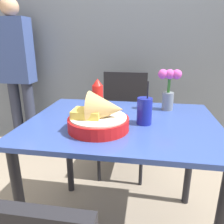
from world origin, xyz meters
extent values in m
cube|color=slate|center=(0.00, 1.23, 1.30)|extent=(7.00, 0.06, 2.60)
cube|color=#334C9E|center=(0.00, 0.00, 0.75)|extent=(1.03, 0.79, 0.02)
cylinder|color=black|center=(-0.45, -0.34, 0.37)|extent=(0.05, 0.05, 0.74)
cylinder|color=black|center=(-0.45, 0.34, 0.37)|extent=(0.05, 0.05, 0.74)
cylinder|color=black|center=(0.45, 0.34, 0.37)|extent=(0.05, 0.05, 0.74)
cylinder|color=black|center=(-0.25, 0.50, 0.21)|extent=(0.03, 0.03, 0.43)
cylinder|color=black|center=(0.11, 0.50, 0.21)|extent=(0.03, 0.03, 0.43)
cylinder|color=black|center=(-0.25, 0.86, 0.21)|extent=(0.03, 0.03, 0.43)
cylinder|color=black|center=(0.11, 0.86, 0.21)|extent=(0.03, 0.03, 0.43)
cube|color=black|center=(-0.07, 0.68, 0.44)|extent=(0.40, 0.40, 0.02)
cube|color=black|center=(-0.07, 0.86, 0.68)|extent=(0.40, 0.03, 0.46)
cylinder|color=red|center=(-0.10, -0.14, 0.79)|extent=(0.30, 0.30, 0.06)
cylinder|color=white|center=(-0.10, -0.14, 0.83)|extent=(0.27, 0.27, 0.01)
cone|color=tan|center=(-0.06, -0.14, 0.87)|extent=(0.16, 0.16, 0.16)
cube|color=#E5C14C|center=(-0.15, -0.16, 0.84)|extent=(0.13, 0.11, 0.04)
cylinder|color=red|center=(-0.15, 0.08, 0.85)|extent=(0.06, 0.06, 0.18)
cone|color=red|center=(-0.15, 0.08, 0.96)|extent=(0.06, 0.06, 0.04)
cylinder|color=#192399|center=(0.12, -0.03, 0.83)|extent=(0.08, 0.08, 0.14)
cylinder|color=black|center=(0.12, -0.03, 0.82)|extent=(0.07, 0.07, 0.11)
cylinder|color=black|center=(0.13, -0.03, 0.89)|extent=(0.01, 0.07, 0.20)
cylinder|color=gray|center=(0.26, 0.24, 0.82)|extent=(0.07, 0.07, 0.11)
cylinder|color=#33722D|center=(0.26, 0.24, 0.92)|extent=(0.02, 0.02, 0.10)
sphere|color=#D14CB2|center=(0.26, 0.24, 0.99)|extent=(0.06, 0.06, 0.06)
sphere|color=#D14CB2|center=(0.22, 0.24, 0.99)|extent=(0.06, 0.06, 0.06)
sphere|color=#D14CB2|center=(0.30, 0.24, 0.99)|extent=(0.06, 0.06, 0.06)
cylinder|color=#2D3347|center=(-1.28, 0.98, 0.38)|extent=(0.11, 0.11, 0.76)
cylinder|color=#2D3347|center=(-1.12, 0.98, 0.38)|extent=(0.11, 0.11, 0.76)
cube|color=#384C8C|center=(-1.20, 0.98, 1.08)|extent=(0.32, 0.18, 0.64)
sphere|color=tan|center=(-1.20, 0.98, 1.48)|extent=(0.17, 0.17, 0.17)
camera|label=1|loc=(0.12, -1.12, 1.18)|focal=35.00mm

